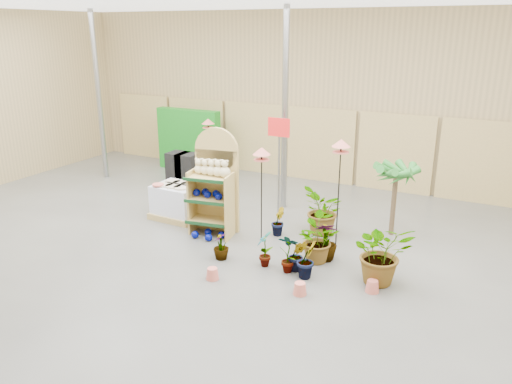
% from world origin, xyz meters
% --- Properties ---
extents(room, '(15.20, 12.10, 4.70)m').
position_xyz_m(room, '(0.00, 0.91, 2.21)').
color(room, '#4D4D4A').
rests_on(room, ground).
extents(display_shelf, '(0.99, 0.72, 2.17)m').
position_xyz_m(display_shelf, '(-0.63, 1.50, 0.99)').
color(display_shelf, tan).
rests_on(display_shelf, ground).
extents(teddy_bears, '(0.81, 0.22, 0.35)m').
position_xyz_m(teddy_bears, '(-0.60, 1.40, 1.37)').
color(teddy_bears, beige).
rests_on(teddy_bears, display_shelf).
extents(gazing_balls_shelf, '(0.80, 0.27, 0.15)m').
position_xyz_m(gazing_balls_shelf, '(-0.63, 1.38, 0.85)').
color(gazing_balls_shelf, '#020A6E').
rests_on(gazing_balls_shelf, display_shelf).
extents(gazing_balls_floor, '(0.63, 0.39, 0.15)m').
position_xyz_m(gazing_balls_floor, '(-0.58, 1.12, 0.07)').
color(gazing_balls_floor, '#020A6E').
rests_on(gazing_balls_floor, ground).
extents(pallet_stack, '(1.09, 0.92, 0.78)m').
position_xyz_m(pallet_stack, '(-1.81, 1.81, 0.38)').
color(pallet_stack, '#A58D52').
rests_on(pallet_stack, ground).
extents(charcoal_planters, '(0.80, 0.50, 1.00)m').
position_xyz_m(charcoal_planters, '(-2.80, 3.47, 0.50)').
color(charcoal_planters, black).
rests_on(charcoal_planters, ground).
extents(trellis_stock, '(2.00, 0.30, 1.80)m').
position_xyz_m(trellis_stock, '(-3.80, 5.20, 0.90)').
color(trellis_stock, '#157419').
rests_on(trellis_stock, ground).
extents(offer_sign, '(0.50, 0.08, 2.20)m').
position_xyz_m(offer_sign, '(0.10, 2.98, 1.57)').
color(offer_sign, gray).
rests_on(offer_sign, ground).
extents(bird_table_front, '(0.34, 0.34, 1.88)m').
position_xyz_m(bird_table_front, '(0.40, 1.54, 1.75)').
color(bird_table_front, black).
rests_on(bird_table_front, ground).
extents(bird_table_right, '(0.34, 0.34, 2.11)m').
position_xyz_m(bird_table_right, '(1.82, 1.90, 1.97)').
color(bird_table_right, black).
rests_on(bird_table_right, ground).
extents(bird_table_back, '(0.34, 0.34, 1.74)m').
position_xyz_m(bird_table_back, '(-2.63, 4.44, 1.61)').
color(bird_table_back, black).
rests_on(bird_table_back, ground).
extents(palm, '(0.70, 0.70, 1.60)m').
position_xyz_m(palm, '(2.64, 3.00, 1.35)').
color(palm, brown).
rests_on(palm, ground).
extents(potted_plant_0, '(0.32, 0.40, 0.68)m').
position_xyz_m(potted_plant_0, '(0.96, 0.55, 0.34)').
color(potted_plant_0, '#287528').
rests_on(potted_plant_0, ground).
extents(potted_plant_1, '(0.39, 0.35, 0.58)m').
position_xyz_m(potted_plant_1, '(1.55, 0.63, 0.29)').
color(potted_plant_1, '#287528').
rests_on(potted_plant_1, ground).
extents(potted_plant_2, '(1.02, 0.99, 0.86)m').
position_xyz_m(potted_plant_2, '(1.68, 1.13, 0.43)').
color(potted_plant_2, '#287528').
rests_on(potted_plant_2, ground).
extents(potted_plant_3, '(0.54, 0.54, 0.73)m').
position_xyz_m(potted_plant_3, '(1.83, 1.27, 0.36)').
color(potted_plant_3, '#287528').
rests_on(potted_plant_3, ground).
extents(potted_plant_5, '(0.32, 0.37, 0.58)m').
position_xyz_m(potted_plant_5, '(0.58, 1.93, 0.29)').
color(potted_plant_5, '#287528').
rests_on(potted_plant_5, ground).
extents(potted_plant_6, '(1.08, 1.14, 1.01)m').
position_xyz_m(potted_plant_6, '(1.38, 2.36, 0.50)').
color(potted_plant_6, '#287528').
rests_on(potted_plant_6, ground).
extents(potted_plant_7, '(0.32, 0.32, 0.51)m').
position_xyz_m(potted_plant_7, '(0.13, 0.44, 0.26)').
color(potted_plant_7, '#287528').
rests_on(potted_plant_7, ground).
extents(potted_plant_8, '(0.38, 0.26, 0.72)m').
position_xyz_m(potted_plant_8, '(1.43, 0.51, 0.36)').
color(potted_plant_8, '#287528').
rests_on(potted_plant_8, ground).
extents(potted_plant_9, '(0.39, 0.43, 0.66)m').
position_xyz_m(potted_plant_9, '(1.78, 0.48, 0.33)').
color(potted_plant_9, '#287528').
rests_on(potted_plant_9, ground).
extents(potted_plant_10, '(1.25, 1.20, 1.07)m').
position_xyz_m(potted_plant_10, '(2.93, 0.87, 0.54)').
color(potted_plant_10, '#287528').
rests_on(potted_plant_10, ground).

